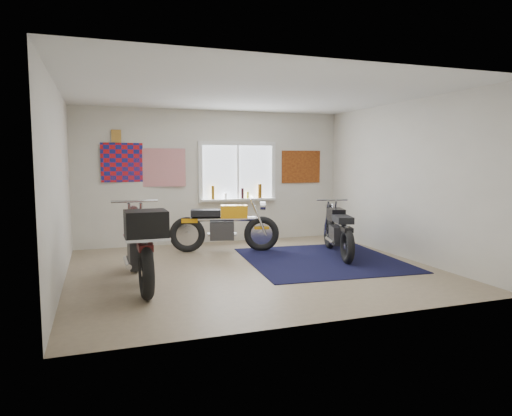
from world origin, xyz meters
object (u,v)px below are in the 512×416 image
object	(u,v)px
black_chrome_bike	(338,232)
navy_rug	(322,260)
maroon_tourer	(141,244)
yellow_triumph	(224,227)

from	to	relation	value
black_chrome_bike	navy_rug	bearing A→B (deg)	135.67
black_chrome_bike	maroon_tourer	bearing A→B (deg)	120.70
black_chrome_bike	yellow_triumph	bearing A→B (deg)	76.35
yellow_triumph	maroon_tourer	xyz separation A→B (m)	(-1.68, -1.96, 0.13)
maroon_tourer	yellow_triumph	bearing A→B (deg)	-41.41
black_chrome_bike	maroon_tourer	world-z (taller)	maroon_tourer
navy_rug	yellow_triumph	distance (m)	1.93
maroon_tourer	navy_rug	bearing A→B (deg)	-78.04
navy_rug	black_chrome_bike	distance (m)	0.66
yellow_triumph	maroon_tourer	size ratio (longest dim) A/B	0.91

